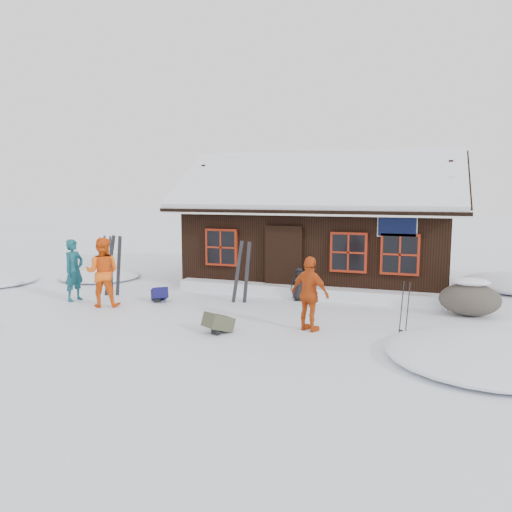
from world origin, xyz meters
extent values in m
plane|color=white|center=(0.00, 0.00, 0.00)|extent=(120.00, 120.00, 0.00)
cube|color=black|center=(1.50, 5.00, 1.25)|extent=(8.00, 5.00, 2.50)
cube|color=black|center=(1.50, 3.52, 3.35)|extent=(8.90, 3.14, 1.88)
cube|color=black|center=(1.50, 6.47, 3.35)|extent=(8.90, 3.14, 1.88)
cube|color=white|center=(1.50, 3.52, 3.49)|extent=(8.72, 3.07, 1.86)
cube|color=white|center=(1.50, 6.47, 3.49)|extent=(8.72, 3.07, 1.86)
cube|color=white|center=(1.50, 5.00, 4.22)|extent=(8.81, 0.22, 0.14)
cube|color=silver|center=(1.50, 2.05, 2.48)|extent=(8.90, 0.10, 0.20)
cube|color=black|center=(0.90, 2.45, 1.00)|extent=(1.00, 0.10, 2.00)
cube|color=black|center=(4.10, 2.42, 2.15)|extent=(1.00, 0.06, 0.60)
cube|color=maroon|center=(-1.10, 2.44, 1.35)|extent=(1.04, 0.10, 1.14)
cube|color=black|center=(-1.10, 2.40, 1.35)|extent=(0.90, 0.04, 1.00)
cube|color=maroon|center=(2.80, 2.44, 1.35)|extent=(1.04, 0.10, 1.14)
cube|color=black|center=(2.80, 2.40, 1.35)|extent=(0.90, 0.04, 1.00)
cube|color=maroon|center=(4.20, 2.44, 1.35)|extent=(1.04, 0.10, 1.14)
cube|color=black|center=(4.20, 2.40, 1.35)|extent=(0.90, 0.04, 1.00)
cube|color=white|center=(1.50, 2.25, 0.17)|extent=(7.60, 0.60, 0.35)
ellipsoid|color=white|center=(-6.00, 3.00, 0.00)|extent=(2.80, 2.80, 0.34)
ellipsoid|color=white|center=(6.00, -2.00, 0.00)|extent=(3.60, 3.60, 0.43)
imported|color=#124B57|center=(-4.44, -0.26, 0.87)|extent=(0.49, 0.68, 1.74)
imported|color=#F65C11|center=(-3.25, -0.59, 0.93)|extent=(1.09, 0.97, 1.85)
imported|color=#C24613|center=(2.52, -1.10, 0.83)|extent=(1.05, 0.75, 1.66)
imported|color=black|center=(1.52, 1.82, 0.47)|extent=(0.50, 0.37, 0.94)
ellipsoid|color=#554D44|center=(5.95, 1.56, 0.40)|extent=(1.46, 1.10, 0.80)
ellipsoid|color=white|center=(5.95, 1.56, 0.74)|extent=(0.92, 0.67, 0.20)
cube|color=black|center=(-3.92, 0.68, 0.87)|extent=(0.36, 0.16, 1.84)
cube|color=black|center=(-3.62, 0.68, 0.87)|extent=(0.36, 0.16, 1.84)
cube|color=black|center=(-4.45, 1.27, 0.83)|extent=(0.19, 0.07, 1.76)
cube|color=black|center=(-4.20, 1.14, 0.83)|extent=(0.15, 0.14, 1.76)
cube|color=black|center=(-0.02, 1.03, 0.84)|extent=(0.34, 0.12, 1.77)
cube|color=black|center=(0.27, 0.99, 0.84)|extent=(0.31, 0.18, 1.77)
cylinder|color=black|center=(4.44, -0.72, 0.56)|extent=(0.08, 0.11, 1.19)
cylinder|color=black|center=(4.56, -0.72, 0.56)|extent=(0.08, 0.11, 1.19)
cube|color=#111048|center=(-2.13, 0.42, 0.15)|extent=(0.66, 0.68, 0.29)
cube|color=#414330|center=(0.68, -1.90, 0.16)|extent=(0.67, 0.72, 0.31)
camera|label=1|loc=(4.92, -11.61, 3.06)|focal=35.00mm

